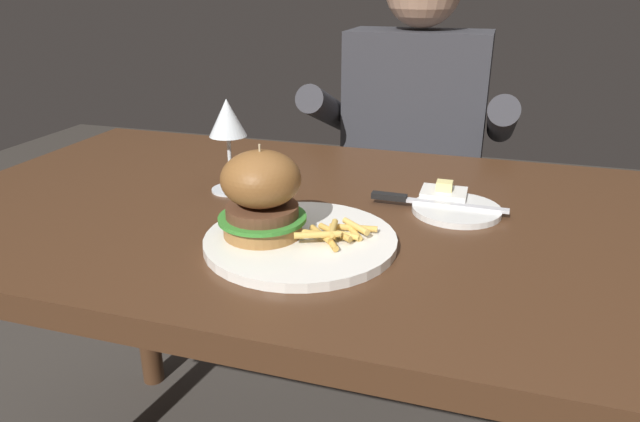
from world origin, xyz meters
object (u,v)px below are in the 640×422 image
main_plate (301,241)px  wine_glass (228,123)px  burger_sandwich (261,194)px  table_knife (426,201)px  bread_plate (456,210)px  butter_dish (444,195)px  diner_person (411,186)px

main_plate → wine_glass: 0.29m
burger_sandwich → table_knife: size_ratio=0.59×
bread_plate → butter_dish: butter_dish is taller
burger_sandwich → butter_dish: size_ratio=1.74×
main_plate → burger_sandwich: 0.09m
wine_glass → butter_dish: 0.40m
burger_sandwich → butter_dish: (0.23, 0.25, -0.06)m
main_plate → bread_plate: main_plate is taller
butter_dish → diner_person: diner_person is taller
burger_sandwich → diner_person: size_ratio=0.11×
main_plate → diner_person: size_ratio=0.24×
table_knife → diner_person: diner_person is taller
diner_person → wine_glass: bearing=-111.1°
wine_glass → main_plate: bearing=-43.0°
bread_plate → wine_glass: bearing=-178.3°
burger_sandwich → table_knife: (0.21, 0.20, -0.06)m
wine_glass → diner_person: (0.24, 0.62, -0.30)m
main_plate → butter_dish: butter_dish is taller
bread_plate → diner_person: size_ratio=0.12×
burger_sandwich → butter_dish: burger_sandwich is taller
wine_glass → bread_plate: 0.42m
bread_plate → table_knife: bearing=178.8°
diner_person → burger_sandwich: bearing=-97.0°
wine_glass → bread_plate: wine_glass is taller
table_knife → diner_person: size_ratio=0.19×
burger_sandwich → table_knife: bearing=44.3°
bread_plate → table_knife: (-0.05, 0.00, 0.01)m
main_plate → wine_glass: size_ratio=1.66×
butter_dish → bread_plate: bearing=-61.1°
table_knife → butter_dish: butter_dish is taller
wine_glass → table_knife: 0.37m
wine_glass → table_knife: bearing=2.2°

